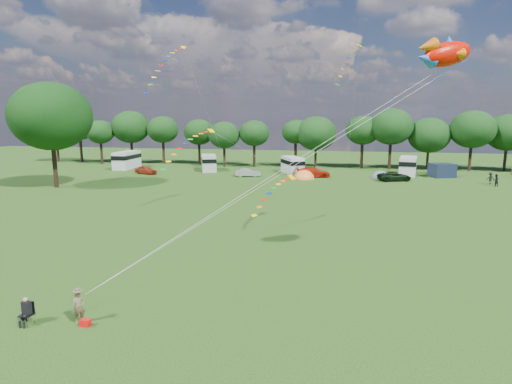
% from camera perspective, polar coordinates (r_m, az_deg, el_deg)
% --- Properties ---
extents(ground_plane, '(180.00, 180.00, 0.00)m').
position_cam_1_polar(ground_plane, '(23.23, -3.79, -13.31)').
color(ground_plane, black).
rests_on(ground_plane, ground).
extents(tree_line, '(102.98, 10.98, 10.27)m').
position_cam_1_polar(tree_line, '(75.63, 10.76, 7.94)').
color(tree_line, black).
rests_on(tree_line, ground).
extents(big_tree, '(10.00, 10.00, 13.28)m').
position_cam_1_polar(big_tree, '(60.12, -25.69, 9.07)').
color(big_tree, black).
rests_on(big_tree, ground).
extents(car_a, '(4.19, 2.88, 1.30)m').
position_cam_1_polar(car_a, '(69.48, -14.48, 2.87)').
color(car_a, maroon).
rests_on(car_a, ground).
extents(car_b, '(3.68, 1.95, 1.23)m').
position_cam_1_polar(car_b, '(64.47, -1.08, 2.61)').
color(car_b, '#919599').
rests_on(car_b, ground).
extents(car_c, '(4.98, 2.40, 1.45)m').
position_cam_1_polar(car_c, '(64.70, 7.62, 2.64)').
color(car_c, '#B7230C').
rests_on(car_c, ground).
extents(car_d, '(5.17, 3.49, 1.29)m').
position_cam_1_polar(car_d, '(63.48, 17.98, 2.01)').
color(car_d, black).
rests_on(car_d, ground).
extents(campervan_a, '(2.59, 6.03, 2.95)m').
position_cam_1_polar(campervan_a, '(77.36, -16.85, 4.18)').
color(campervan_a, silver).
rests_on(campervan_a, ground).
extents(campervan_b, '(3.91, 5.78, 2.61)m').
position_cam_1_polar(campervan_b, '(71.68, -6.30, 3.96)').
color(campervan_b, '#B4B4B6').
rests_on(campervan_b, ground).
extents(campervan_c, '(4.32, 5.82, 2.63)m').
position_cam_1_polar(campervan_c, '(68.14, 4.89, 3.66)').
color(campervan_c, silver).
rests_on(campervan_c, ground).
extents(campervan_d, '(3.44, 6.04, 2.79)m').
position_cam_1_polar(campervan_d, '(70.15, 19.60, 3.36)').
color(campervan_d, silver).
rests_on(campervan_d, ground).
extents(tent_orange, '(3.14, 3.44, 2.46)m').
position_cam_1_polar(tent_orange, '(62.94, 6.42, 1.81)').
color(tent_orange, orange).
rests_on(tent_orange, ground).
extents(tent_greyblue, '(2.88, 3.16, 2.14)m').
position_cam_1_polar(tent_greyblue, '(65.45, 16.24, 1.78)').
color(tent_greyblue, slate).
rests_on(tent_greyblue, ground).
extents(awning_navy, '(3.93, 3.56, 2.02)m').
position_cam_1_polar(awning_navy, '(69.83, 23.54, 2.67)').
color(awning_navy, '#151F33').
rests_on(awning_navy, ground).
extents(kite_flyer, '(0.64, 0.63, 1.49)m').
position_cam_1_polar(kite_flyer, '(21.49, -22.56, -13.99)').
color(kite_flyer, brown).
rests_on(kite_flyer, ground).
extents(camp_chair, '(0.59, 0.59, 1.29)m').
position_cam_1_polar(camp_chair, '(22.32, -28.23, -13.45)').
color(camp_chair, '#99999E').
rests_on(camp_chair, ground).
extents(kite_bag, '(0.44, 0.30, 0.31)m').
position_cam_1_polar(kite_bag, '(21.31, -21.80, -15.89)').
color(kite_bag, red).
rests_on(kite_bag, ground).
extents(fish_kite, '(3.58, 2.70, 1.94)m').
position_cam_1_polar(fish_kite, '(25.57, 23.71, 16.54)').
color(fish_kite, red).
rests_on(fish_kite, ground).
extents(streamer_kite_a, '(3.35, 5.53, 5.76)m').
position_cam_1_polar(streamer_kite_a, '(52.60, -11.64, 16.70)').
color(streamer_kite_a, '#FDAC00').
rests_on(streamer_kite_a, ground).
extents(streamer_kite_b, '(4.27, 4.72, 3.81)m').
position_cam_1_polar(streamer_kite_b, '(42.98, -8.58, 6.57)').
color(streamer_kite_b, '#FFD402').
rests_on(streamer_kite_b, ground).
extents(streamer_kite_c, '(3.13, 5.01, 2.81)m').
position_cam_1_polar(streamer_kite_c, '(36.21, 2.84, 0.45)').
color(streamer_kite_c, '#F3C900').
rests_on(streamer_kite_c, ground).
extents(walker_a, '(0.90, 0.74, 1.59)m').
position_cam_1_polar(walker_a, '(64.00, 29.32, 1.38)').
color(walker_a, black).
rests_on(walker_a, ground).
extents(walker_b, '(1.08, 0.64, 1.57)m').
position_cam_1_polar(walker_b, '(65.70, 28.77, 1.62)').
color(walker_b, black).
rests_on(walker_b, ground).
extents(streamer_kite_d, '(2.59, 5.13, 4.29)m').
position_cam_1_polar(streamer_kite_d, '(43.73, 12.57, 17.17)').
color(streamer_kite_d, '#F3E700').
rests_on(streamer_kite_d, ground).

